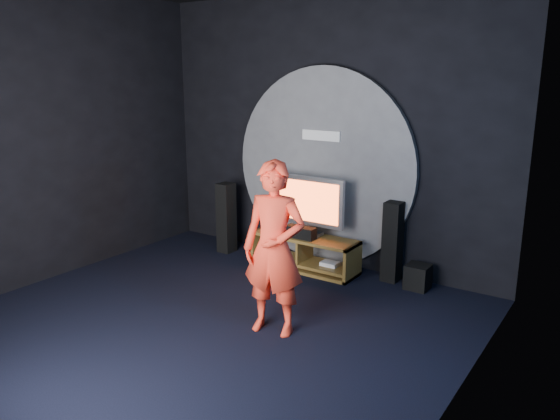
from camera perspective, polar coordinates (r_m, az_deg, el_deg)
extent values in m
plane|color=black|center=(5.71, -8.35, -12.08)|extent=(5.00, 5.00, 0.00)
cube|color=black|center=(7.20, 4.77, 8.08)|extent=(5.00, 0.04, 3.50)
cube|color=black|center=(7.12, -24.05, 6.84)|extent=(0.04, 5.00, 3.50)
cube|color=black|center=(3.94, 18.62, 2.25)|extent=(0.04, 5.00, 3.50)
cylinder|color=#515156|center=(7.21, 4.47, 4.49)|extent=(2.60, 0.08, 2.60)
cube|color=white|center=(7.10, 4.32, 7.77)|extent=(0.55, 0.03, 0.13)
cube|color=olive|center=(7.09, 2.61, -2.88)|extent=(1.44, 0.45, 0.04)
cube|color=olive|center=(7.20, 2.58, -5.39)|extent=(1.39, 0.42, 0.04)
cube|color=olive|center=(7.52, -1.95, -3.49)|extent=(0.04, 0.45, 0.45)
cube|color=olive|center=(6.84, 7.60, -5.47)|extent=(0.04, 0.45, 0.45)
cube|color=olive|center=(7.14, 2.59, -4.15)|extent=(0.03, 0.40, 0.29)
cube|color=olive|center=(7.22, 2.57, -5.99)|extent=(1.44, 0.45, 0.04)
cube|color=white|center=(7.00, 5.24, -5.62)|extent=(0.22, 0.16, 0.05)
cube|color=#A6A5AC|center=(7.14, 2.90, -2.44)|extent=(0.36, 0.22, 0.04)
cylinder|color=#A6A5AC|center=(7.12, 2.91, -1.90)|extent=(0.07, 0.07, 0.10)
cube|color=#A6A5AC|center=(7.02, 2.95, 0.98)|extent=(1.03, 0.06, 0.63)
cube|color=#F45522|center=(7.00, 2.80, 0.93)|extent=(0.91, 0.01, 0.52)
cube|color=black|center=(6.98, 2.18, -2.34)|extent=(0.40, 0.15, 0.15)
cube|color=black|center=(7.20, -0.63, -2.35)|extent=(0.18, 0.05, 0.02)
cube|color=black|center=(7.79, -5.63, -0.82)|extent=(0.20, 0.22, 1.00)
cube|color=black|center=(6.82, 11.67, -3.27)|extent=(0.20, 0.22, 1.00)
cube|color=black|center=(6.74, 14.20, -6.78)|extent=(0.27, 0.27, 0.30)
imported|color=#F73821|center=(5.27, -0.63, -4.07)|extent=(0.70, 0.54, 1.72)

